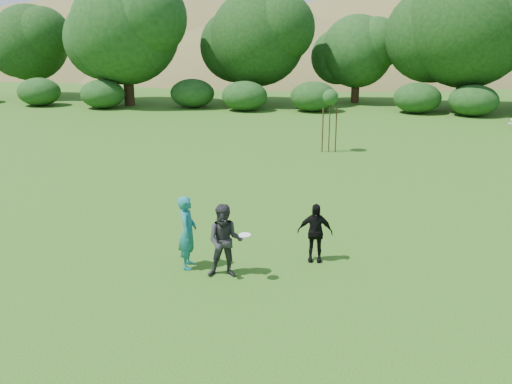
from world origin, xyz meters
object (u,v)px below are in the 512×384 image
sapling (330,99)px  player_grey (225,241)px  player_teal (188,232)px  player_black (315,233)px

sapling → player_grey: bearing=-97.8°
player_grey → player_teal: bearing=151.9°
player_teal → player_black: bearing=-80.7°
player_grey → player_black: 2.34m
player_teal → player_grey: bearing=-117.7°
player_teal → player_black: (2.97, 0.86, -0.15)m
player_grey → sapling: bearing=75.0°
player_teal → player_black: 3.10m
player_teal → player_grey: 1.06m
player_grey → player_black: bearing=24.8°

